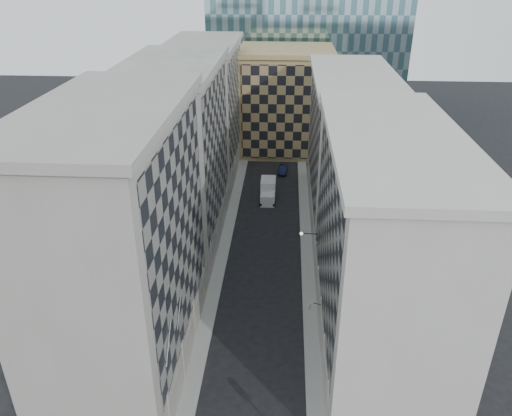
% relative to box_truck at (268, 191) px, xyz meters
% --- Properties ---
extents(sidewalk_west, '(1.50, 100.00, 0.15)m').
position_rel_box_truck_xyz_m(sidewalk_west, '(-5.00, -15.33, -1.23)').
color(sidewalk_west, gray).
rests_on(sidewalk_west, ground).
extents(sidewalk_east, '(1.50, 100.00, 0.15)m').
position_rel_box_truck_xyz_m(sidewalk_east, '(5.50, -15.33, -1.23)').
color(sidewalk_east, gray).
rests_on(sidewalk_east, ground).
extents(bldg_left_a, '(10.80, 22.80, 23.70)m').
position_rel_box_truck_xyz_m(bldg_left_a, '(-10.63, -34.33, 10.52)').
color(bldg_left_a, '#9A948A').
rests_on(bldg_left_a, ground).
extents(bldg_left_b, '(10.80, 22.80, 22.70)m').
position_rel_box_truck_xyz_m(bldg_left_b, '(-10.63, -12.33, 10.02)').
color(bldg_left_b, gray).
rests_on(bldg_left_b, ground).
extents(bldg_left_c, '(10.80, 22.80, 21.70)m').
position_rel_box_truck_xyz_m(bldg_left_c, '(-10.63, 9.67, 9.52)').
color(bldg_left_c, '#9A948A').
rests_on(bldg_left_c, ground).
extents(bldg_right_a, '(10.80, 26.80, 20.70)m').
position_rel_box_truck_xyz_m(bldg_right_a, '(11.13, -30.33, 9.02)').
color(bldg_right_a, '#BBB5AC').
rests_on(bldg_right_a, ground).
extents(bldg_right_b, '(10.80, 28.80, 19.70)m').
position_rel_box_truck_xyz_m(bldg_right_b, '(11.14, -3.33, 8.54)').
color(bldg_right_b, '#BBB5AC').
rests_on(bldg_right_b, ground).
extents(tan_block, '(16.80, 14.80, 18.80)m').
position_rel_box_truck_xyz_m(tan_block, '(2.25, 22.57, 8.13)').
color(tan_block, tan).
rests_on(tan_block, ground).
extents(flagpoles_left, '(0.10, 6.33, 2.33)m').
position_rel_box_truck_xyz_m(flagpoles_left, '(-5.65, -39.33, 6.70)').
color(flagpoles_left, gray).
rests_on(flagpoles_left, ground).
extents(bracket_lamp, '(1.98, 0.36, 0.36)m').
position_rel_box_truck_xyz_m(bracket_lamp, '(4.63, -21.33, 4.90)').
color(bracket_lamp, black).
rests_on(bracket_lamp, ground).
extents(box_truck, '(2.25, 5.47, 3.00)m').
position_rel_box_truck_xyz_m(box_truck, '(0.00, 0.00, 0.00)').
color(box_truck, silver).
rests_on(box_truck, ground).
extents(dark_car, '(1.78, 4.05, 1.29)m').
position_rel_box_truck_xyz_m(dark_car, '(2.18, 10.44, -0.66)').
color(dark_car, '#0E1433').
rests_on(dark_car, ground).
extents(shop_sign, '(1.16, 0.61, 0.69)m').
position_rel_box_truck_xyz_m(shop_sign, '(5.23, -30.94, 2.54)').
color(shop_sign, black).
rests_on(shop_sign, ground).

